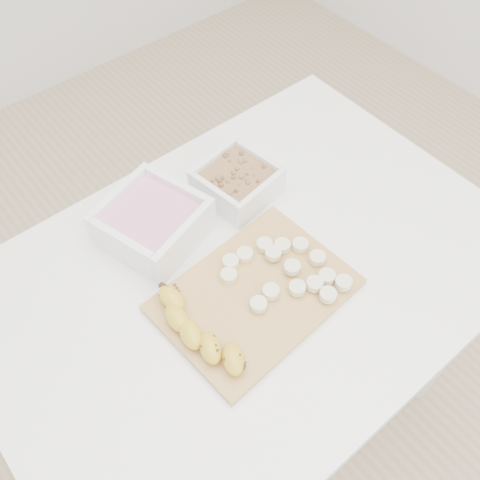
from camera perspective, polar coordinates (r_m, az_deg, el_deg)
ground at (r=1.67m, az=0.68°, el=-17.43°), size 3.50×3.50×0.00m
table at (r=1.08m, az=1.02°, el=-5.94°), size 1.00×0.70×0.75m
bowl_yogurt at (r=1.02m, az=-9.32°, el=1.94°), size 0.21×0.21×0.08m
bowl_granola at (r=1.09m, az=-0.30°, el=6.26°), size 0.16×0.16×0.07m
cutting_board at (r=0.96m, az=1.60°, el=-5.85°), size 0.35×0.26×0.01m
banana at (r=0.90m, az=-4.29°, el=-9.77°), size 0.08×0.21×0.03m
banana_slices at (r=0.97m, az=4.89°, el=-3.22°), size 0.18×0.19×0.02m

